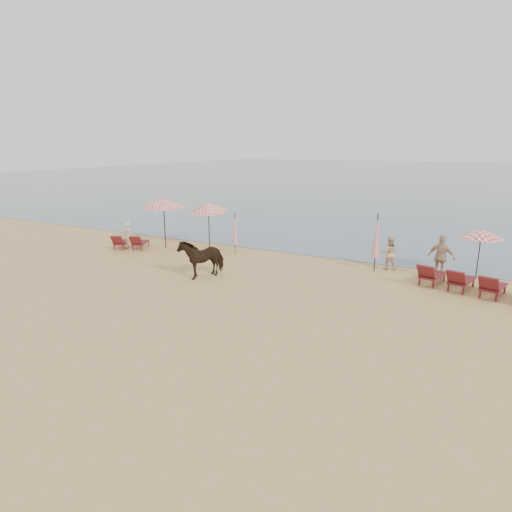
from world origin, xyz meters
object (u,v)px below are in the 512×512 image
Objects in this scene: beachgoer_right_b at (441,257)px; lounger_cluster_left at (130,242)px; umbrella_open_right at (482,233)px; lounger_cluster_right at (476,283)px; beachgoer_left at (129,236)px; umbrella_open_left_b at (208,207)px; umbrella_closed_left at (235,229)px; cow at (202,257)px; umbrella_open_left_a at (163,202)px; beachgoer_right_a at (389,253)px; umbrella_closed_right at (377,236)px.

lounger_cluster_left is at bearing 21.48° from beachgoer_right_b.
lounger_cluster_left is at bearing -172.30° from umbrella_open_right.
lounger_cluster_right is 2.83× the size of beachgoer_left.
umbrella_closed_left is (1.91, -0.52, -0.92)m from umbrella_open_left_b.
lounger_cluster_right is 2.00× the size of umbrella_closed_left.
umbrella_open_left_b is at bearing 164.78° from umbrella_closed_left.
umbrella_open_left_a is at bearing 167.59° from cow.
lounger_cluster_right is 13.13m from umbrella_open_left_b.
lounger_cluster_right is at bearing -5.33° from umbrella_closed_left.
beachgoer_right_a is (11.56, 1.31, -1.70)m from umbrella_open_left_a.
umbrella_open_right reaches higher than lounger_cluster_right.
umbrella_open_right is at bearing 49.27° from cow.
umbrella_open_right is at bearing -13.05° from lounger_cluster_left.
umbrella_closed_right is (8.90, -0.28, -0.63)m from umbrella_open_left_b.
lounger_cluster_right is at bearing -17.57° from umbrella_closed_right.
umbrella_closed_left is at bearing 17.51° from umbrella_open_left_a.
lounger_cluster_left is at bearing -4.96° from beachgoer_right_a.
lounger_cluster_right is 1.66× the size of umbrella_open_left_b.
umbrella_open_left_b reaches higher than umbrella_closed_left.
lounger_cluster_right is at bearing 146.73° from beachgoer_right_b.
beachgoer_left is at bearing -74.88° from lounger_cluster_left.
umbrella_open_left_a is 1.28× the size of umbrella_closed_left.
umbrella_open_left_b is 12.94m from umbrella_open_right.
lounger_cluster_left is 15.30m from beachgoer_right_b.
umbrella_open_left_b is (3.60, 2.20, 1.83)m from lounger_cluster_left.
umbrella_open_right reaches higher than cow.
umbrella_open_right reaches higher than beachgoer_right_a.
beachgoer_right_a is 2.19m from beachgoer_right_b.
umbrella_open_right is at bearing -17.04° from umbrella_open_left_b.
umbrella_closed_left is 1.16× the size of beachgoer_right_b.
umbrella_open_right is at bearing 17.11° from umbrella_open_left_a.
umbrella_closed_left reaches higher than lounger_cluster_right.
umbrella_closed_right is at bearing -151.80° from beachgoer_left.
lounger_cluster_right is 1.56× the size of umbrella_open_left_a.
beachgoer_left is at bearing -122.27° from umbrella_open_left_a.
beachgoer_right_a is (6.81, 4.68, -0.06)m from cow.
umbrella_open_left_a is 15.20m from umbrella_open_right.
umbrella_open_left_a is (1.43, 1.18, 2.06)m from lounger_cluster_left.
lounger_cluster_left is at bearing -176.61° from cow.
lounger_cluster_right is 2.32× the size of beachgoer_right_b.
umbrella_closed_right is 2.73m from beachgoer_right_b.
umbrella_closed_left is (4.09, 0.51, -1.14)m from umbrella_open_left_a.
beachgoer_right_b is at bearing -15.19° from lounger_cluster_left.
beachgoer_left is at bearing -170.23° from umbrella_closed_right.
umbrella_open_left_a is at bearing -167.97° from lounger_cluster_right.
umbrella_closed_left is at bearing -6.16° from lounger_cluster_left.
umbrella_open_left_a reaches higher than lounger_cluster_right.
umbrella_open_right reaches higher than lounger_cluster_left.
umbrella_open_left_b reaches higher than beachgoer_left.
lounger_cluster_left is at bearing -163.02° from umbrella_closed_left.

